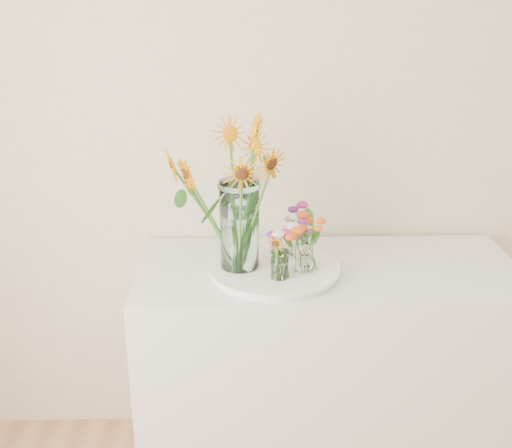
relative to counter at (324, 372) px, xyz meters
name	(u,v)px	position (x,y,z in m)	size (l,w,h in m)	color
counter	(324,372)	(0.00, 0.00, 0.00)	(1.40, 0.60, 0.90)	white
tray	(274,270)	(-0.20, -0.05, 0.46)	(0.45, 0.45, 0.03)	white
mason_jar	(240,225)	(-0.33, -0.05, 0.64)	(0.14, 0.14, 0.32)	#C1EFF2
sunflower_bouquet	(239,195)	(-0.33, -0.05, 0.75)	(0.68, 0.68, 0.54)	orange
small_vase_a	(280,265)	(-0.19, -0.15, 0.53)	(0.06, 0.06, 0.11)	white
wildflower_posy_a	(280,253)	(-0.19, -0.15, 0.57)	(0.17, 0.17, 0.20)	#CF5A12
small_vase_b	(305,257)	(-0.10, -0.09, 0.53)	(0.08, 0.08, 0.11)	white
wildflower_posy_b	(305,245)	(-0.10, -0.09, 0.58)	(0.21, 0.21, 0.20)	#CF5A12
small_vase_c	(298,241)	(-0.11, 0.06, 0.53)	(0.07, 0.07, 0.12)	white
wildflower_posy_c	(299,229)	(-0.11, 0.06, 0.58)	(0.17, 0.17, 0.21)	#CF5A12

